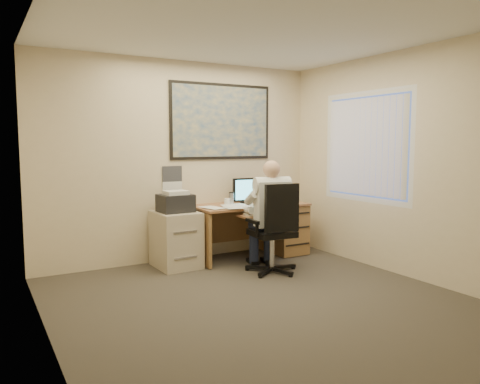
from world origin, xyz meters
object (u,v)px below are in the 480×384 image
office_chair (275,247)px  person (271,216)px  desk (269,224)px  filing_cabinet (176,234)px

office_chair → person: (-0.00, 0.08, 0.37)m
desk → office_chair: bearing=-119.0°
desk → filing_cabinet: 1.43m
office_chair → person: 0.38m
person → filing_cabinet: bearing=152.8°
desk → office_chair: size_ratio=1.43×
office_chair → desk: bearing=66.0°
desk → office_chair: office_chair is taller
filing_cabinet → office_chair: office_chair is taller
person → office_chair: bearing=-74.1°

